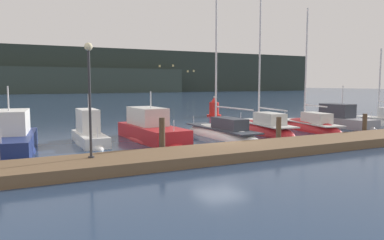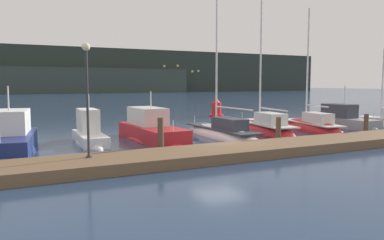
% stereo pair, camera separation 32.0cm
% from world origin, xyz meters
% --- Properties ---
extents(ground_plane, '(400.00, 400.00, 0.00)m').
position_xyz_m(ground_plane, '(0.00, 0.00, 0.00)').
color(ground_plane, navy).
extents(dock, '(41.63, 2.80, 0.45)m').
position_xyz_m(dock, '(0.00, -2.15, 0.23)').
color(dock, brown).
rests_on(dock, ground).
extents(mooring_pile_2, '(0.28, 0.28, 1.79)m').
position_xyz_m(mooring_pile_2, '(-3.45, -0.50, 0.89)').
color(mooring_pile_2, '#4C3D2D').
rests_on(mooring_pile_2, ground).
extents(mooring_pile_3, '(0.28, 0.28, 1.54)m').
position_xyz_m(mooring_pile_3, '(3.45, -0.50, 0.77)').
color(mooring_pile_3, '#4C3D2D').
rests_on(mooring_pile_3, ground).
extents(mooring_pile_4, '(0.28, 0.28, 1.47)m').
position_xyz_m(mooring_pile_4, '(10.35, -0.50, 0.74)').
color(mooring_pile_4, '#4C3D2D').
rests_on(mooring_pile_4, ground).
extents(motorboat_berth_3, '(3.16, 6.76, 3.87)m').
position_xyz_m(motorboat_berth_3, '(-9.81, 3.56, 0.36)').
color(motorboat_berth_3, navy).
rests_on(motorboat_berth_3, ground).
extents(motorboat_berth_4, '(1.53, 5.04, 3.37)m').
position_xyz_m(motorboat_berth_4, '(-5.77, 4.66, 0.32)').
color(motorboat_berth_4, white).
rests_on(motorboat_berth_4, ground).
extents(motorboat_berth_5, '(2.64, 7.05, 3.41)m').
position_xyz_m(motorboat_berth_5, '(-2.18, 4.35, 0.37)').
color(motorboat_berth_5, red).
rests_on(motorboat_berth_5, ground).
extents(sailboat_berth_6, '(1.97, 8.05, 12.51)m').
position_xyz_m(sailboat_berth_6, '(2.21, 3.49, 0.13)').
color(sailboat_berth_6, white).
rests_on(sailboat_berth_6, ground).
extents(sailboat_berth_7, '(3.01, 7.58, 11.43)m').
position_xyz_m(sailboat_berth_7, '(5.84, 3.97, 0.13)').
color(sailboat_berth_7, red).
rests_on(sailboat_berth_7, ground).
extents(sailboat_berth_8, '(2.96, 7.37, 9.59)m').
position_xyz_m(sailboat_berth_8, '(9.71, 3.61, 0.11)').
color(sailboat_berth_8, red).
rests_on(sailboat_berth_8, ground).
extents(motorboat_berth_9, '(2.34, 5.69, 3.92)m').
position_xyz_m(motorboat_berth_9, '(13.23, 3.81, 0.27)').
color(motorboat_berth_9, gray).
rests_on(motorboat_berth_9, ground).
extents(sailboat_berth_10, '(2.03, 5.42, 6.88)m').
position_xyz_m(sailboat_berth_10, '(17.46, 3.36, 0.14)').
color(sailboat_berth_10, white).
rests_on(sailboat_berth_10, ground).
extents(channel_buoy, '(1.49, 1.49, 2.06)m').
position_xyz_m(channel_buoy, '(9.36, 16.79, 0.78)').
color(channel_buoy, red).
rests_on(channel_buoy, ground).
extents(dock_lamppost, '(0.32, 0.32, 4.49)m').
position_xyz_m(dock_lamppost, '(-6.99, -1.78, 3.42)').
color(dock_lamppost, '#2D2D33').
rests_on(dock_lamppost, dock).
extents(hillside_backdrop, '(240.00, 23.00, 16.29)m').
position_xyz_m(hillside_backdrop, '(-3.49, 126.83, 7.51)').
color(hillside_backdrop, '#28332D').
rests_on(hillside_backdrop, ground).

